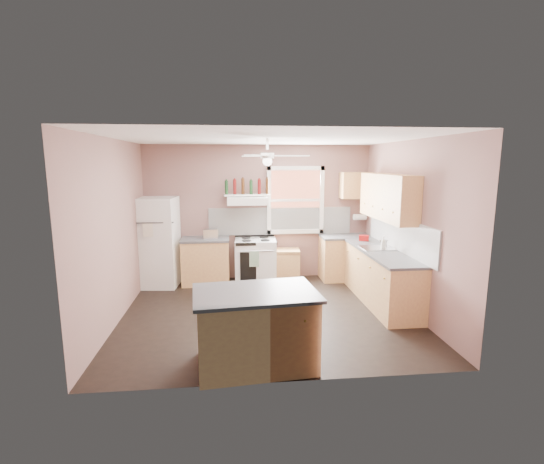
{
  "coord_description": "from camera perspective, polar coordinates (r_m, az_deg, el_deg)",
  "views": [
    {
      "loc": [
        -0.54,
        -5.89,
        2.35
      ],
      "look_at": [
        0.1,
        0.3,
        1.25
      ],
      "focal_mm": 26.0,
      "sensor_mm": 36.0,
      "label": 1
    }
  ],
  "objects": [
    {
      "name": "cart",
      "position": [
        7.97,
        1.69,
        -4.77
      ],
      "size": [
        0.66,
        0.47,
        0.63
      ],
      "primitive_type": "cube",
      "rotation": [
        0.0,
        0.0,
        -0.08
      ],
      "color": "#B77B4C",
      "rests_on": "floor"
    },
    {
      "name": "faucet",
      "position": [
        7.05,
        16.22,
        -1.67
      ],
      "size": [
        0.03,
        0.03,
        0.14
      ],
      "primitive_type": "cylinder",
      "color": "silver",
      "rests_on": "sink"
    },
    {
      "name": "red_caddy",
      "position": [
        7.6,
        13.17,
        -0.85
      ],
      "size": [
        0.21,
        0.17,
        0.1
      ],
      "primitive_type": "cube",
      "rotation": [
        0.0,
        0.0,
        -0.35
      ],
      "color": "#A70E0E",
      "rests_on": "counter_right"
    },
    {
      "name": "backsplash_back",
      "position": [
        8.03,
        1.24,
        1.6
      ],
      "size": [
        2.9,
        0.03,
        0.55
      ],
      "primitive_type": "cube",
      "color": "white",
      "rests_on": "wall_back"
    },
    {
      "name": "refrigerator",
      "position": [
        7.83,
        -16.18,
        -1.4
      ],
      "size": [
        0.79,
        0.77,
        1.71
      ],
      "primitive_type": "cube",
      "rotation": [
        0.0,
        0.0,
        -0.1
      ],
      "color": "white",
      "rests_on": "floor"
    },
    {
      "name": "ceiling_fan_hub",
      "position": [
        5.92,
        -0.68,
        10.99
      ],
      "size": [
        0.2,
        0.2,
        0.08
      ],
      "primitive_type": "cylinder",
      "color": "white",
      "rests_on": "ceiling"
    },
    {
      "name": "stove",
      "position": [
        7.84,
        -2.38,
        -4.15
      ],
      "size": [
        0.83,
        0.68,
        0.86
      ],
      "primitive_type": "cube",
      "rotation": [
        0.0,
        0.0,
        -0.06
      ],
      "color": "white",
      "rests_on": "floor"
    },
    {
      "name": "window_view",
      "position": [
        8.01,
        3.39,
        4.63
      ],
      "size": [
        1.0,
        0.02,
        1.2
      ],
      "primitive_type": "cube",
      "color": "brown",
      "rests_on": "wall_back"
    },
    {
      "name": "base_cabinet_left",
      "position": [
        7.85,
        -9.55,
        -4.28
      ],
      "size": [
        0.9,
        0.6,
        0.86
      ],
      "primitive_type": "cube",
      "color": "#B77B4C",
      "rests_on": "floor"
    },
    {
      "name": "counter_left",
      "position": [
        7.75,
        -9.65,
        -1.06
      ],
      "size": [
        0.92,
        0.62,
        0.04
      ],
      "primitive_type": "cube",
      "color": "#424244",
      "rests_on": "base_cabinet_left"
    },
    {
      "name": "bottle_shelf",
      "position": [
        7.79,
        -3.62,
        5.37
      ],
      "size": [
        0.9,
        0.26,
        0.03
      ],
      "primitive_type": "cube",
      "color": "white",
      "rests_on": "range_hood"
    },
    {
      "name": "soap_bottle",
      "position": [
        6.86,
        15.82,
        -1.6
      ],
      "size": [
        0.12,
        0.12,
        0.23
      ],
      "primitive_type": "imported",
      "rotation": [
        0.0,
        0.0,
        2.43
      ],
      "color": "silver",
      "rests_on": "counter_right"
    },
    {
      "name": "sink",
      "position": [
        7.01,
        14.97,
        -2.3
      ],
      "size": [
        0.55,
        0.45,
        0.03
      ],
      "primitive_type": "cube",
      "color": "silver",
      "rests_on": "counter_right"
    },
    {
      "name": "ceiling",
      "position": [
        5.93,
        -0.68,
        13.41
      ],
      "size": [
        4.5,
        4.5,
        0.0
      ],
      "primitive_type": "plane",
      "color": "white",
      "rests_on": "ground"
    },
    {
      "name": "floor",
      "position": [
        6.37,
        -0.63,
        -11.64
      ],
      "size": [
        4.5,
        4.5,
        0.0
      ],
      "primitive_type": "plane",
      "color": "black",
      "rests_on": "ground"
    },
    {
      "name": "window_frame",
      "position": [
        7.99,
        3.42,
        4.62
      ],
      "size": [
        1.16,
        0.07,
        1.36
      ],
      "primitive_type": "cube",
      "color": "white",
      "rests_on": "wall_back"
    },
    {
      "name": "range_hood",
      "position": [
        7.68,
        -3.58,
        4.55
      ],
      "size": [
        0.78,
        0.5,
        0.14
      ],
      "primitive_type": "cube",
      "color": "white",
      "rests_on": "wall_back"
    },
    {
      "name": "upper_cabinet_corner",
      "position": [
        8.13,
        12.03,
        6.63
      ],
      "size": [
        0.6,
        0.33,
        0.52
      ],
      "primitive_type": "cube",
      "color": "#B77B4C",
      "rests_on": "wall_back"
    },
    {
      "name": "base_cabinet_right",
      "position": [
        6.95,
        15.46,
        -6.4
      ],
      "size": [
        0.6,
        2.2,
        0.86
      ],
      "primitive_type": "cube",
      "color": "#B77B4C",
      "rests_on": "floor"
    },
    {
      "name": "island",
      "position": [
        4.72,
        -2.39,
        -14.01
      ],
      "size": [
        1.4,
        0.96,
        0.86
      ],
      "primitive_type": "cube",
      "rotation": [
        0.0,
        0.0,
        0.1
      ],
      "color": "#B77B4C",
      "rests_on": "floor"
    },
    {
      "name": "wall_left",
      "position": [
        6.22,
        -22.01,
        0.04
      ],
      "size": [
        0.05,
        4.0,
        2.7
      ],
      "primitive_type": "cube",
      "color": "#7D5952",
      "rests_on": "ground"
    },
    {
      "name": "island_top",
      "position": [
        4.55,
        -2.43,
        -8.83
      ],
      "size": [
        1.49,
        1.05,
        0.04
      ],
      "primitive_type": "cube",
      "rotation": [
        0.0,
        0.0,
        0.1
      ],
      "color": "#424244",
      "rests_on": "island"
    },
    {
      "name": "counter_right",
      "position": [
        6.83,
        15.56,
        -2.78
      ],
      "size": [
        0.62,
        2.22,
        0.04
      ],
      "primitive_type": "cube",
      "color": "#424244",
      "rests_on": "base_cabinet_right"
    },
    {
      "name": "counter_corner",
      "position": [
        8.07,
        10.69,
        -0.66
      ],
      "size": [
        1.02,
        0.62,
        0.04
      ],
      "primitive_type": "cube",
      "color": "#424244",
      "rests_on": "base_cabinet_corner"
    },
    {
      "name": "toaster",
      "position": [
        7.71,
        -8.89,
        -0.26
      ],
      "size": [
        0.29,
        0.18,
        0.18
      ],
      "primitive_type": "cube",
      "rotation": [
        0.0,
        0.0,
        0.08
      ],
      "color": "silver",
      "rests_on": "counter_left"
    },
    {
      "name": "upper_cabinet_right",
      "position": [
        6.93,
        16.39,
        4.9
      ],
      "size": [
        0.33,
        1.8,
        0.76
      ],
      "primitive_type": "cube",
      "color": "#B77B4C",
      "rests_on": "wall_right"
    },
    {
      "name": "backsplash_right",
      "position": [
        6.89,
        17.96,
        -0.29
      ],
      "size": [
        0.03,
        2.6,
        0.55
      ],
      "primitive_type": "cube",
      "color": "white",
      "rests_on": "wall_right"
    },
    {
      "name": "wall_back",
      "position": [
        8.0,
        -1.99,
        2.83
      ],
      "size": [
        4.5,
        0.05,
        2.7
      ],
      "primitive_type": "cube",
      "color": "#7D5952",
      "rests_on": "ground"
    },
    {
      "name": "paper_towel",
      "position": [
        8.25,
        12.59,
        2.12
      ],
      "size": [
        0.26,
        0.12,
        0.12
      ],
      "primitive_type": "cylinder",
      "rotation": [
        0.0,
        1.57,
        0.0
      ],
      "color": "white",
      "rests_on": "wall_back"
    },
    {
      "name": "wall_right",
      "position": [
        6.61,
        19.4,
        0.74
      ],
      "size": [
        0.05,
        4.0,
        2.7
      ],
      "primitive_type": "cube",
      "color": "#7D5952",
      "rests_on": "ground"
    },
    {
      "name": "base_cabinet_corner",
      "position": [
        8.16,
        10.59,
        -3.76
      ],
      "size": [
        1.0,
        0.6,
        0.86
      ],
      "primitive_type": "cube",
      "color": "#B77B4C",
      "rests_on": "floor"
    },
    {
      "name": "wine_bottles",
      "position": [
        7.78,
        -3.58,
        6.54
      ],
      "size": [
        0.86,
        0.06,
        0.31
      ],
      "color": "#143819",
      "rests_on": "bottle_shelf"
    }
  ]
}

